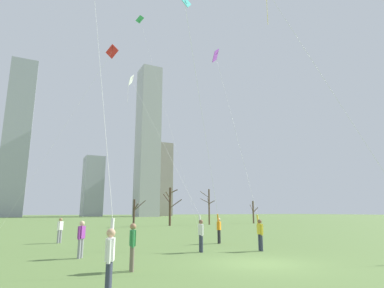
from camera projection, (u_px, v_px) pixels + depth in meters
name	position (u px, v px, depth m)	size (l,w,h in m)	color
ground_plane	(260.00, 264.00, 12.61)	(400.00, 400.00, 0.00)	#5B7A3D
kite_flyer_foreground_left_teal	(214.00, 194.00, 20.34)	(5.30, 4.52, 14.32)	black
kite_flyer_midfield_right_pink	(104.00, 159.00, 9.40)	(0.58, 7.30, 15.47)	#33384C
kite_flyer_foreground_right_yellow	(384.00, 179.00, 14.01)	(4.70, 4.59, 14.61)	black
kite_flyer_midfield_left_purple	(246.00, 177.00, 19.05)	(1.96, 7.38, 15.21)	#33384C
kite_flyer_far_back_white	(176.00, 179.00, 19.84)	(0.56, 15.25, 15.55)	#33384C
bystander_watching_nearby	(132.00, 244.00, 11.25)	(0.27, 0.50, 1.62)	#726656
bystander_far_off_by_trees	(81.00, 237.00, 14.30)	(0.36, 0.43, 1.62)	gray
bystander_strolling_midfield	(60.00, 229.00, 21.08)	(0.38, 0.39, 1.62)	gray
distant_kite_drifting_right_green	(143.00, 31.00, 34.71)	(5.04, 5.83, 23.48)	green
distant_kite_low_near_trees_red	(105.00, 63.00, 26.06)	(7.51, 2.56, 15.55)	red
bare_tree_leftmost	(209.00, 206.00, 50.93)	(2.23, 2.49, 5.57)	brown
bare_tree_center	(135.00, 212.00, 42.22)	(1.77, 2.27, 3.63)	#423326
bare_tree_rightmost	(253.00, 212.00, 55.98)	(1.62, 2.12, 3.85)	brown
bare_tree_far_right_edge	(170.00, 205.00, 47.04)	(2.80, 2.48, 5.53)	#4C3828
skyline_mid_tower_left	(162.00, 179.00, 146.74)	(8.15, 7.32, 33.25)	gray
skyline_slender_spire	(93.00, 186.00, 138.12)	(8.00, 9.84, 25.50)	#9EA3AD
skyline_short_annex	(148.00, 140.00, 133.06)	(8.38, 9.43, 62.76)	#B2B2B7
skyline_wide_slab	(17.00, 136.00, 119.24)	(9.33, 6.66, 59.64)	#9EA3AD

